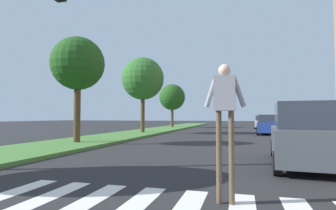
{
  "coord_description": "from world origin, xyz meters",
  "views": [
    {
      "loc": [
        0.91,
        3.26,
        1.55
      ],
      "look_at": [
        -3.4,
        19.09,
        2.24
      ],
      "focal_mm": 29.22,
      "sensor_mm": 36.0,
      "label": 1
    }
  ],
  "objects_px": {
    "tree_mid": "(78,64)",
    "suv_crossing": "(305,136)",
    "sedan_midblock": "(268,125)",
    "sedan_distant": "(262,122)",
    "tree_distant": "(172,97)",
    "traffic_light_gantry": "(58,14)",
    "tree_far": "(143,79)",
    "pedestrian_performer": "(225,110)"
  },
  "relations": [
    {
      "from": "tree_mid",
      "to": "pedestrian_performer",
      "type": "relative_size",
      "value": 2.33
    },
    {
      "from": "tree_distant",
      "to": "tree_mid",
      "type": "bearing_deg",
      "value": -88.79
    },
    {
      "from": "tree_distant",
      "to": "suv_crossing",
      "type": "xyz_separation_m",
      "value": [
        11.14,
        -26.76,
        -3.25
      ]
    },
    {
      "from": "tree_distant",
      "to": "pedestrian_performer",
      "type": "xyz_separation_m",
      "value": [
        8.96,
        -31.19,
        -2.52
      ]
    },
    {
      "from": "tree_mid",
      "to": "sedan_distant",
      "type": "xyz_separation_m",
      "value": [
        11.21,
        24.01,
        -3.66
      ]
    },
    {
      "from": "tree_mid",
      "to": "tree_far",
      "type": "xyz_separation_m",
      "value": [
        0.14,
        9.88,
        0.49
      ]
    },
    {
      "from": "traffic_light_gantry",
      "to": "tree_mid",
      "type": "bearing_deg",
      "value": 119.74
    },
    {
      "from": "tree_mid",
      "to": "sedan_distant",
      "type": "distance_m",
      "value": 26.75
    },
    {
      "from": "tree_far",
      "to": "suv_crossing",
      "type": "height_order",
      "value": "tree_far"
    },
    {
      "from": "tree_mid",
      "to": "sedan_midblock",
      "type": "relative_size",
      "value": 1.42
    },
    {
      "from": "tree_far",
      "to": "pedestrian_performer",
      "type": "distance_m",
      "value": 20.16
    },
    {
      "from": "traffic_light_gantry",
      "to": "pedestrian_performer",
      "type": "height_order",
      "value": "traffic_light_gantry"
    },
    {
      "from": "tree_far",
      "to": "traffic_light_gantry",
      "type": "xyz_separation_m",
      "value": [
        3.8,
        -16.77,
        -0.6
      ]
    },
    {
      "from": "tree_mid",
      "to": "sedan_distant",
      "type": "relative_size",
      "value": 1.28
    },
    {
      "from": "traffic_light_gantry",
      "to": "sedan_midblock",
      "type": "height_order",
      "value": "traffic_light_gantry"
    },
    {
      "from": "pedestrian_performer",
      "to": "sedan_distant",
      "type": "height_order",
      "value": "pedestrian_performer"
    },
    {
      "from": "tree_distant",
      "to": "pedestrian_performer",
      "type": "height_order",
      "value": "tree_distant"
    },
    {
      "from": "pedestrian_performer",
      "to": "suv_crossing",
      "type": "height_order",
      "value": "pedestrian_performer"
    },
    {
      "from": "tree_mid",
      "to": "sedan_midblock",
      "type": "bearing_deg",
      "value": 47.45
    },
    {
      "from": "tree_mid",
      "to": "tree_far",
      "type": "bearing_deg",
      "value": 89.21
    },
    {
      "from": "traffic_light_gantry",
      "to": "tree_distant",
      "type": "bearing_deg",
      "value": 98.42
    },
    {
      "from": "tree_far",
      "to": "sedan_midblock",
      "type": "relative_size",
      "value": 1.64
    },
    {
      "from": "sedan_midblock",
      "to": "sedan_distant",
      "type": "distance_m",
      "value": 12.12
    },
    {
      "from": "tree_far",
      "to": "suv_crossing",
      "type": "distance_m",
      "value": 17.68
    },
    {
      "from": "tree_far",
      "to": "sedan_midblock",
      "type": "distance_m",
      "value": 11.72
    },
    {
      "from": "traffic_light_gantry",
      "to": "sedan_distant",
      "type": "distance_m",
      "value": 31.94
    },
    {
      "from": "traffic_light_gantry",
      "to": "sedan_distant",
      "type": "xyz_separation_m",
      "value": [
        7.27,
        30.9,
        -3.55
      ]
    },
    {
      "from": "tree_mid",
      "to": "traffic_light_gantry",
      "type": "height_order",
      "value": "traffic_light_gantry"
    },
    {
      "from": "tree_mid",
      "to": "suv_crossing",
      "type": "distance_m",
      "value": 11.83
    },
    {
      "from": "tree_far",
      "to": "sedan_distant",
      "type": "height_order",
      "value": "tree_far"
    },
    {
      "from": "tree_mid",
      "to": "suv_crossing",
      "type": "xyz_separation_m",
      "value": [
        10.66,
        -3.76,
        -3.51
      ]
    },
    {
      "from": "tree_distant",
      "to": "sedan_distant",
      "type": "bearing_deg",
      "value": 4.9
    },
    {
      "from": "tree_far",
      "to": "pedestrian_performer",
      "type": "bearing_deg",
      "value": -65.23
    },
    {
      "from": "suv_crossing",
      "to": "sedan_midblock",
      "type": "distance_m",
      "value": 15.65
    },
    {
      "from": "tree_mid",
      "to": "traffic_light_gantry",
      "type": "relative_size",
      "value": 0.72
    },
    {
      "from": "tree_mid",
      "to": "traffic_light_gantry",
      "type": "xyz_separation_m",
      "value": [
        3.94,
        -6.89,
        -0.11
      ]
    },
    {
      "from": "tree_far",
      "to": "tree_distant",
      "type": "relative_size",
      "value": 1.15
    },
    {
      "from": "tree_mid",
      "to": "tree_distant",
      "type": "distance_m",
      "value": 23.01
    },
    {
      "from": "traffic_light_gantry",
      "to": "sedan_midblock",
      "type": "relative_size",
      "value": 1.98
    },
    {
      "from": "tree_distant",
      "to": "sedan_midblock",
      "type": "bearing_deg",
      "value": -44.29
    },
    {
      "from": "traffic_light_gantry",
      "to": "sedan_distant",
      "type": "bearing_deg",
      "value": 76.76
    },
    {
      "from": "pedestrian_performer",
      "to": "sedan_distant",
      "type": "relative_size",
      "value": 0.55
    }
  ]
}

